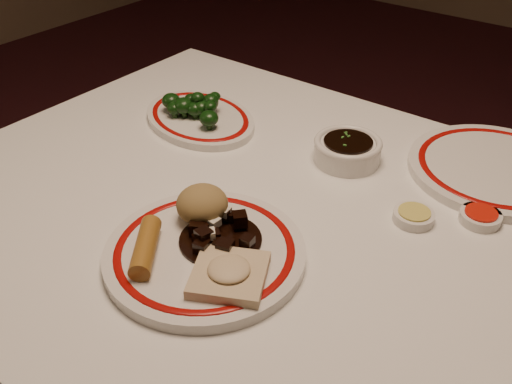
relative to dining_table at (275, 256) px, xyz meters
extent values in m
cube|color=white|center=(0.00, 0.00, 0.07)|extent=(1.20, 0.90, 0.04)
cylinder|color=black|center=(-0.54, 0.39, -0.30)|extent=(0.06, 0.06, 0.71)
cylinder|color=silver|center=(-0.02, -0.15, 0.10)|extent=(0.36, 0.36, 0.02)
torus|color=#950B07|center=(-0.02, -0.15, 0.11)|extent=(0.32, 0.32, 0.00)
ellipsoid|color=olive|center=(-0.06, -0.10, 0.14)|extent=(0.08, 0.08, 0.06)
cylinder|color=#9E6D27|center=(-0.07, -0.21, 0.12)|extent=(0.09, 0.10, 0.03)
cube|color=beige|center=(0.05, -0.18, 0.12)|extent=(0.13, 0.13, 0.02)
ellipsoid|color=beige|center=(0.05, -0.18, 0.13)|extent=(0.06, 0.06, 0.02)
cylinder|color=black|center=(-0.01, -0.12, 0.11)|extent=(0.12, 0.12, 0.00)
cube|color=black|center=(0.01, -0.14, 0.12)|extent=(0.03, 0.03, 0.02)
cube|color=black|center=(-0.01, -0.13, 0.12)|extent=(0.03, 0.03, 0.02)
cube|color=black|center=(0.03, -0.12, 0.13)|extent=(0.02, 0.02, 0.02)
cube|color=black|center=(0.00, -0.09, 0.13)|extent=(0.03, 0.03, 0.02)
cube|color=black|center=(-0.03, -0.09, 0.13)|extent=(0.02, 0.02, 0.01)
cube|color=black|center=(-0.04, -0.12, 0.13)|extent=(0.02, 0.02, 0.02)
cube|color=black|center=(-0.01, -0.16, 0.12)|extent=(0.02, 0.02, 0.02)
cube|color=black|center=(-0.04, -0.13, 0.13)|extent=(0.02, 0.02, 0.02)
cube|color=black|center=(-0.02, -0.08, 0.12)|extent=(0.02, 0.02, 0.02)
cube|color=black|center=(-0.02, -0.15, 0.13)|extent=(0.02, 0.02, 0.02)
cube|color=black|center=(-0.03, -0.15, 0.12)|extent=(0.02, 0.02, 0.02)
cube|color=black|center=(0.00, -0.14, 0.12)|extent=(0.02, 0.02, 0.02)
cube|color=black|center=(-0.04, -0.14, 0.13)|extent=(0.03, 0.03, 0.02)
cube|color=black|center=(-0.04, -0.11, 0.13)|extent=(0.02, 0.02, 0.02)
cube|color=black|center=(-0.06, -0.12, 0.13)|extent=(0.03, 0.03, 0.02)
cube|color=beige|center=(-0.03, -0.09, 0.13)|extent=(0.02, 0.02, 0.01)
cube|color=beige|center=(-0.05, -0.12, 0.13)|extent=(0.02, 0.02, 0.01)
cube|color=beige|center=(-0.03, -0.11, 0.13)|extent=(0.02, 0.02, 0.01)
cube|color=beige|center=(-0.01, -0.14, 0.13)|extent=(0.02, 0.02, 0.01)
torus|color=#950B07|center=(-0.30, 0.16, 0.11)|extent=(0.28, 0.28, 0.00)
cylinder|color=#23471C|center=(-0.34, 0.14, 0.11)|extent=(0.01, 0.01, 0.01)
ellipsoid|color=black|center=(-0.34, 0.14, 0.12)|extent=(0.03, 0.03, 0.02)
cylinder|color=#23471C|center=(-0.25, 0.13, 0.11)|extent=(0.01, 0.01, 0.01)
ellipsoid|color=black|center=(-0.25, 0.13, 0.13)|extent=(0.04, 0.04, 0.03)
cylinder|color=#23471C|center=(-0.32, 0.13, 0.11)|extent=(0.01, 0.01, 0.01)
ellipsoid|color=black|center=(-0.32, 0.13, 0.13)|extent=(0.04, 0.04, 0.03)
cylinder|color=#23471C|center=(-0.29, 0.17, 0.11)|extent=(0.01, 0.01, 0.02)
ellipsoid|color=black|center=(-0.29, 0.17, 0.13)|extent=(0.04, 0.04, 0.03)
cylinder|color=#23471C|center=(-0.32, 0.17, 0.11)|extent=(0.01, 0.01, 0.02)
ellipsoid|color=black|center=(-0.32, 0.17, 0.13)|extent=(0.03, 0.03, 0.02)
cylinder|color=#23471C|center=(-0.31, 0.16, 0.11)|extent=(0.01, 0.01, 0.01)
ellipsoid|color=black|center=(-0.31, 0.16, 0.13)|extent=(0.04, 0.04, 0.03)
cylinder|color=#23471C|center=(-0.29, 0.16, 0.11)|extent=(0.01, 0.01, 0.01)
ellipsoid|color=black|center=(-0.29, 0.16, 0.13)|extent=(0.03, 0.03, 0.03)
cylinder|color=#23471C|center=(-0.30, 0.14, 0.11)|extent=(0.01, 0.01, 0.01)
ellipsoid|color=black|center=(-0.30, 0.14, 0.13)|extent=(0.04, 0.04, 0.03)
cylinder|color=#23471C|center=(-0.36, 0.13, 0.11)|extent=(0.01, 0.01, 0.01)
ellipsoid|color=black|center=(-0.36, 0.13, 0.13)|extent=(0.04, 0.04, 0.03)
cylinder|color=#23471C|center=(-0.30, 0.16, 0.11)|extent=(0.01, 0.01, 0.01)
ellipsoid|color=black|center=(-0.30, 0.16, 0.12)|extent=(0.03, 0.03, 0.02)
cylinder|color=#23471C|center=(-0.34, 0.12, 0.11)|extent=(0.01, 0.01, 0.01)
ellipsoid|color=black|center=(-0.34, 0.12, 0.13)|extent=(0.03, 0.03, 0.02)
cylinder|color=#23471C|center=(-0.29, 0.15, 0.11)|extent=(0.01, 0.01, 0.01)
ellipsoid|color=black|center=(-0.29, 0.15, 0.13)|extent=(0.04, 0.04, 0.03)
ellipsoid|color=black|center=(-0.30, 0.15, 0.15)|extent=(0.03, 0.03, 0.02)
ellipsoid|color=black|center=(-0.29, 0.19, 0.14)|extent=(0.02, 0.02, 0.02)
ellipsoid|color=black|center=(-0.30, 0.17, 0.14)|extent=(0.03, 0.03, 0.02)
ellipsoid|color=black|center=(-0.27, 0.15, 0.14)|extent=(0.03, 0.03, 0.02)
ellipsoid|color=black|center=(-0.28, 0.17, 0.14)|extent=(0.03, 0.03, 0.02)
ellipsoid|color=black|center=(-0.32, 0.15, 0.14)|extent=(0.03, 0.03, 0.02)
cylinder|color=silver|center=(0.01, 0.21, 0.11)|extent=(0.12, 0.12, 0.04)
cylinder|color=black|center=(0.01, 0.21, 0.13)|extent=(0.09, 0.09, 0.00)
cylinder|color=silver|center=(0.27, 0.17, 0.10)|extent=(0.06, 0.06, 0.02)
cylinder|color=red|center=(0.27, 0.17, 0.11)|extent=(0.05, 0.05, 0.00)
cylinder|color=silver|center=(0.18, 0.11, 0.10)|extent=(0.06, 0.06, 0.02)
cylinder|color=#D1C556|center=(0.18, 0.11, 0.11)|extent=(0.05, 0.05, 0.00)
cylinder|color=silver|center=(0.24, 0.33, 0.10)|extent=(0.35, 0.35, 0.02)
torus|color=#950B07|center=(0.24, 0.33, 0.11)|extent=(0.30, 0.30, 0.00)
camera|label=1|loc=(0.42, -0.60, 0.64)|focal=40.00mm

